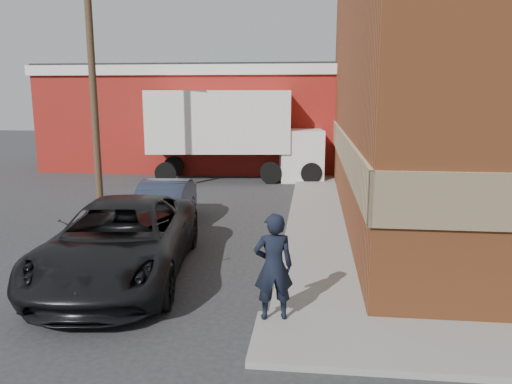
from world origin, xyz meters
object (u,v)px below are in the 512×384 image
(utility_pole, at_px, (92,75))
(suv_a, at_px, (121,241))
(warehouse, at_px, (202,116))
(sedan, at_px, (163,204))
(box_truck, at_px, (237,129))
(man, at_px, (273,267))

(utility_pole, relative_size, suv_a, 1.45)
(warehouse, height_order, sedan, warehouse)
(sedan, distance_m, box_truck, 9.07)
(warehouse, xyz_separation_m, man, (5.80, -20.25, -1.72))
(box_truck, bearing_deg, utility_pole, -132.59)
(utility_pole, distance_m, suv_a, 9.06)
(sedan, distance_m, suv_a, 4.46)
(sedan, xyz_separation_m, suv_a, (0.37, -4.44, 0.16))
(man, bearing_deg, box_truck, -91.17)
(utility_pole, bearing_deg, man, -51.72)
(suv_a, bearing_deg, man, -35.28)
(utility_pole, height_order, sedan, utility_pole)
(suv_a, bearing_deg, box_truck, 80.66)
(warehouse, height_order, man, warehouse)
(utility_pole, bearing_deg, sedan, -40.53)
(man, relative_size, sedan, 0.46)
(man, height_order, suv_a, man)
(sedan, bearing_deg, suv_a, -89.99)
(man, xyz_separation_m, suv_a, (-3.59, 1.96, -0.23))
(man, height_order, sedan, man)
(utility_pole, bearing_deg, box_truck, 54.17)
(man, distance_m, box_truck, 15.58)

